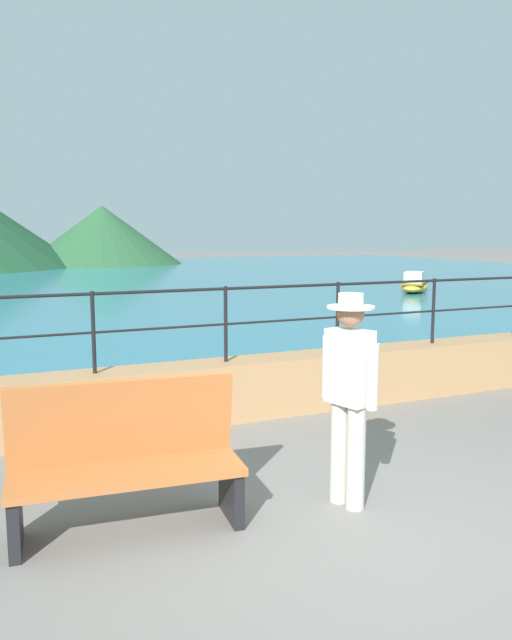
# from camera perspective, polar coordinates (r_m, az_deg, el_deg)

# --- Properties ---
(ground_plane) EXTENTS (120.00, 120.00, 0.00)m
(ground_plane) POSITION_cam_1_polar(r_m,az_deg,el_deg) (4.95, 11.51, -18.82)
(ground_plane) COLOR slate
(promenade_wall) EXTENTS (20.00, 0.56, 0.70)m
(promenade_wall) POSITION_cam_1_polar(r_m,az_deg,el_deg) (7.50, -2.76, -6.44)
(promenade_wall) COLOR tan
(promenade_wall) RESTS_ON ground
(railing) EXTENTS (18.44, 0.04, 0.90)m
(railing) POSITION_cam_1_polar(r_m,az_deg,el_deg) (7.32, -2.81, 0.89)
(railing) COLOR black
(railing) RESTS_ON promenade_wall
(lake_water) EXTENTS (64.00, 44.32, 0.06)m
(lake_water) POSITION_cam_1_polar(r_m,az_deg,el_deg) (29.61, -18.77, 3.36)
(lake_water) COLOR teal
(lake_water) RESTS_ON ground
(hill_secondary) EXTENTS (10.94, 10.94, 4.06)m
(hill_secondary) POSITION_cam_1_polar(r_m,az_deg,el_deg) (44.55, -13.87, 7.55)
(hill_secondary) COLOR #285633
(hill_secondary) RESTS_ON ground
(bench_main) EXTENTS (1.75, 0.71, 1.13)m
(bench_main) POSITION_cam_1_polar(r_m,az_deg,el_deg) (4.86, -11.83, -12.16)
(bench_main) COLOR #B76633
(bench_main) RESTS_ON ground
(person_walking) EXTENTS (0.38, 0.55, 1.75)m
(person_walking) POSITION_cam_1_polar(r_m,az_deg,el_deg) (5.07, 8.53, -6.27)
(person_walking) COLOR beige
(person_walking) RESTS_ON ground
(boat_2) EXTENTS (2.28, 2.25, 0.76)m
(boat_2) POSITION_cam_1_polar(r_m,az_deg,el_deg) (23.47, 14.35, 3.15)
(boat_2) COLOR gold
(boat_2) RESTS_ON lake_water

